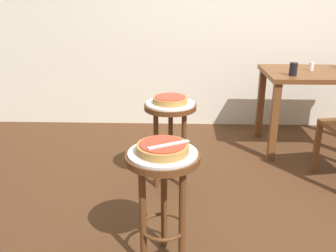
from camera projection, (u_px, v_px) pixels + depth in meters
name	position (u px, v px, depth m)	size (l,w,h in m)	color
ground_plane	(257.00, 202.00, 2.56)	(6.00, 6.00, 0.00)	#4C2D19
stool_foreground	(163.00, 184.00, 1.86)	(0.37, 0.37, 0.63)	#5B3319
serving_plate_foreground	(163.00, 153.00, 1.80)	(0.35, 0.35, 0.01)	silver
pizza_foreground	(163.00, 148.00, 1.79)	(0.26, 0.26, 0.05)	#B78442
stool_middle	(170.00, 126.00, 2.66)	(0.37, 0.37, 0.63)	#5B3319
serving_plate_middle	(170.00, 104.00, 2.60)	(0.35, 0.35, 0.01)	white
pizza_middle	(170.00, 100.00, 2.59)	(0.25, 0.25, 0.05)	#B78442
dining_table	(317.00, 85.00, 3.25)	(0.94, 0.66, 0.73)	brown
cup_near_edge	(293.00, 69.00, 3.03)	(0.07, 0.07, 0.11)	black
condiment_shaker	(311.00, 66.00, 3.24)	(0.04, 0.04, 0.07)	white
pizza_server_knife	(169.00, 145.00, 1.76)	(0.22, 0.02, 0.01)	silver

